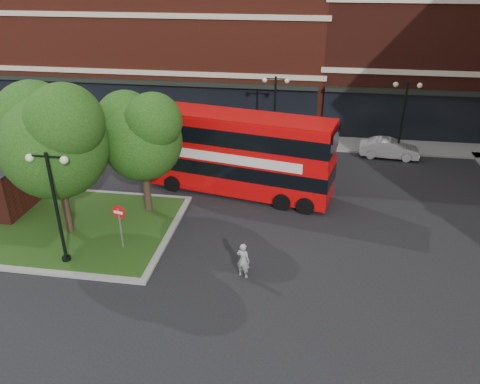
% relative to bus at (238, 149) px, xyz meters
% --- Properties ---
extents(ground, '(120.00, 120.00, 0.00)m').
position_rel_bus_xyz_m(ground, '(-0.61, -8.03, -2.54)').
color(ground, black).
rests_on(ground, ground).
extents(pavement_far, '(44.00, 3.00, 0.12)m').
position_rel_bus_xyz_m(pavement_far, '(-0.61, 8.47, -2.48)').
color(pavement_far, slate).
rests_on(pavement_far, ground).
extents(terrace_far_left, '(26.00, 12.00, 14.00)m').
position_rel_bus_xyz_m(terrace_far_left, '(-8.61, 15.97, 4.46)').
color(terrace_far_left, maroon).
rests_on(terrace_far_left, ground).
extents(terrace_far_right, '(18.00, 12.00, 16.00)m').
position_rel_bus_xyz_m(terrace_far_right, '(13.39, 15.97, 5.46)').
color(terrace_far_right, '#471911').
rests_on(terrace_far_right, ground).
extents(traffic_island, '(12.60, 7.60, 0.15)m').
position_rel_bus_xyz_m(traffic_island, '(-8.61, -5.03, -2.47)').
color(traffic_island, gray).
rests_on(traffic_island, ground).
extents(tree_island_west, '(5.40, 4.71, 7.21)m').
position_rel_bus_xyz_m(tree_island_west, '(-7.20, -5.46, 2.25)').
color(tree_island_west, '#2D2116').
rests_on(tree_island_west, ground).
extents(tree_island_east, '(4.46, 3.90, 6.29)m').
position_rel_bus_xyz_m(tree_island_east, '(-4.18, -2.97, 1.70)').
color(tree_island_east, '#2D2116').
rests_on(tree_island_east, ground).
extents(lamp_island, '(1.72, 0.36, 5.00)m').
position_rel_bus_xyz_m(lamp_island, '(-6.11, -7.83, 0.29)').
color(lamp_island, black).
rests_on(lamp_island, ground).
extents(lamp_far_left, '(1.72, 0.36, 5.00)m').
position_rel_bus_xyz_m(lamp_far_left, '(1.39, 6.47, 0.29)').
color(lamp_far_left, black).
rests_on(lamp_far_left, ground).
extents(lamp_far_right, '(1.72, 0.36, 5.00)m').
position_rel_bus_xyz_m(lamp_far_right, '(9.39, 6.47, 0.29)').
color(lamp_far_right, black).
rests_on(lamp_far_right, ground).
extents(bus, '(10.39, 4.34, 3.87)m').
position_rel_bus_xyz_m(bus, '(0.00, 0.00, 0.00)').
color(bus, red).
rests_on(bus, ground).
extents(woman, '(0.65, 0.54, 1.54)m').
position_rel_bus_xyz_m(woman, '(1.41, -7.63, -1.77)').
color(woman, gray).
rests_on(woman, ground).
extents(car_silver, '(4.48, 2.23, 1.46)m').
position_rel_bus_xyz_m(car_silver, '(-7.31, 7.97, -1.81)').
color(car_silver, '#B6B8BD').
rests_on(car_silver, ground).
extents(car_white, '(3.82, 1.61, 1.23)m').
position_rel_bus_xyz_m(car_white, '(8.88, 6.47, -1.93)').
color(car_white, white).
rests_on(car_white, ground).
extents(no_entry_sign, '(0.61, 0.17, 2.21)m').
position_rel_bus_xyz_m(no_entry_sign, '(-4.11, -6.53, -0.96)').
color(no_entry_sign, slate).
rests_on(no_entry_sign, ground).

